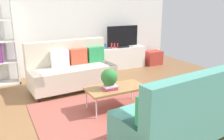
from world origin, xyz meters
TOP-DOWN VIEW (x-y plane):
  - ground_plane at (0.00, 0.00)m, footprint 7.68×7.68m
  - wall_far at (0.00, 2.80)m, footprint 6.40×0.12m
  - area_rug at (-0.05, -0.19)m, footprint 2.90×2.20m
  - couch_beige at (-0.39, 1.43)m, footprint 1.95×0.96m
  - couch_green at (0.29, -1.42)m, footprint 1.98×1.03m
  - coffee_table at (-0.00, 0.01)m, footprint 1.10×0.56m
  - tv_console at (1.52, 2.46)m, footprint 1.40×0.44m
  - tv at (1.52, 2.44)m, footprint 1.00×0.20m
  - storage_trunk at (2.62, 2.36)m, footprint 0.52×0.40m
  - potted_plant at (-0.14, -0.00)m, footprint 0.31×0.31m
  - table_book_0 at (-0.15, -0.04)m, footprint 0.27×0.22m
  - table_book_1 at (-0.15, -0.04)m, footprint 0.24×0.18m
  - table_book_2 at (-0.15, -0.04)m, footprint 0.25×0.20m
  - vase_0 at (0.94, 2.51)m, footprint 0.14×0.14m
  - bottle_0 at (1.14, 2.42)m, footprint 0.05×0.05m
  - bottle_1 at (1.24, 2.42)m, footprint 0.05×0.05m
  - bottle_2 at (1.34, 2.42)m, footprint 0.04×0.04m

SIDE VIEW (x-z plane):
  - ground_plane at x=0.00m, z-range 0.00..0.00m
  - area_rug at x=-0.05m, z-range 0.00..0.01m
  - storage_trunk at x=2.62m, z-range 0.00..0.44m
  - tv_console at x=1.52m, z-range 0.00..0.64m
  - coffee_table at x=0.00m, z-range 0.18..0.60m
  - table_book_0 at x=-0.15m, z-range 0.42..0.45m
  - couch_green at x=0.29m, z-range -0.10..1.00m
  - couch_beige at x=-0.39m, z-range -0.10..1.00m
  - table_book_1 at x=-0.15m, z-range 0.45..0.47m
  - table_book_2 at x=-0.15m, z-range 0.47..0.50m
  - potted_plant at x=-0.14m, z-range 0.44..0.81m
  - vase_0 at x=0.94m, z-range 0.64..0.78m
  - bottle_2 at x=1.34m, z-range 0.64..0.78m
  - bottle_1 at x=1.24m, z-range 0.64..0.79m
  - bottle_0 at x=1.14m, z-range 0.64..0.81m
  - tv at x=1.52m, z-range 0.63..1.27m
  - wall_far at x=0.00m, z-range 0.00..2.90m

